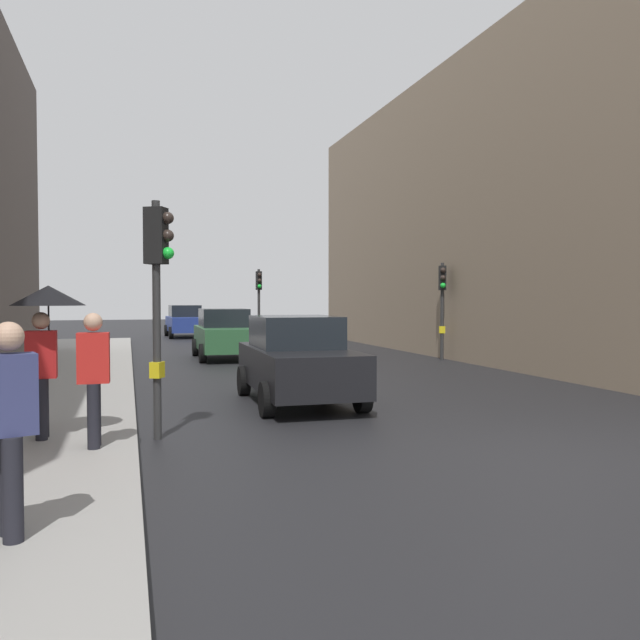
% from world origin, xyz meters
% --- Properties ---
extents(ground_plane, '(120.00, 120.00, 0.00)m').
position_xyz_m(ground_plane, '(0.00, 0.00, 0.00)').
color(ground_plane, black).
extents(sidewalk_kerb, '(3.46, 40.00, 0.16)m').
position_xyz_m(sidewalk_kerb, '(-7.01, 6.00, 0.08)').
color(sidewalk_kerb, gray).
rests_on(sidewalk_kerb, ground).
extents(building_facade_right, '(12.00, 25.33, 10.42)m').
position_xyz_m(building_facade_right, '(11.27, 13.73, 5.21)').
color(building_facade_right, gray).
rests_on(building_facade_right, ground).
extents(traffic_light_near_right, '(0.45, 0.36, 3.57)m').
position_xyz_m(traffic_light_near_right, '(-4.95, 2.65, 2.46)').
color(traffic_light_near_right, '#2D2D2D').
rests_on(traffic_light_near_right, ground).
extents(traffic_light_mid_street, '(0.33, 0.45, 3.35)m').
position_xyz_m(traffic_light_mid_street, '(4.97, 12.51, 2.31)').
color(traffic_light_mid_street, '#2D2D2D').
rests_on(traffic_light_mid_street, ground).
extents(traffic_light_far_median, '(0.24, 0.43, 3.46)m').
position_xyz_m(traffic_light_far_median, '(0.33, 21.29, 2.39)').
color(traffic_light_far_median, '#2D2D2D').
rests_on(traffic_light_far_median, ground).
extents(car_dark_suv, '(2.10, 4.24, 1.76)m').
position_xyz_m(car_dark_suv, '(-2.10, 5.30, 0.88)').
color(car_dark_suv, black).
rests_on(car_dark_suv, ground).
extents(car_green_estate, '(2.07, 4.23, 1.76)m').
position_xyz_m(car_green_estate, '(-2.12, 15.30, 0.88)').
color(car_green_estate, '#2D6038').
rests_on(car_green_estate, ground).
extents(car_blue_van, '(2.12, 4.25, 1.76)m').
position_xyz_m(car_blue_van, '(-2.35, 28.62, 0.88)').
color(car_blue_van, navy).
rests_on(car_blue_van, ground).
extents(pedestrian_with_umbrella, '(1.00, 1.00, 2.14)m').
position_xyz_m(pedestrian_with_umbrella, '(-6.48, 2.44, 1.84)').
color(pedestrian_with_umbrella, black).
rests_on(pedestrian_with_umbrella, sidewalk_kerb).
extents(pedestrian_with_grey_backpack, '(0.65, 0.43, 1.77)m').
position_xyz_m(pedestrian_with_grey_backpack, '(-6.35, -1.50, 1.16)').
color(pedestrian_with_grey_backpack, black).
rests_on(pedestrian_with_grey_backpack, sidewalk_kerb).
extents(pedestrian_in_red_jacket, '(0.41, 0.36, 1.77)m').
position_xyz_m(pedestrian_in_red_jacket, '(-5.82, 1.69, 1.13)').
color(pedestrian_in_red_jacket, black).
rests_on(pedestrian_in_red_jacket, sidewalk_kerb).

